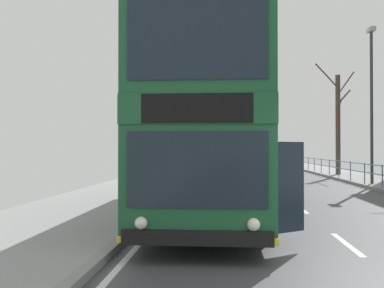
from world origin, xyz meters
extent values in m
cube|color=silver|center=(0.00, 2.60, 0.00)|extent=(0.12, 2.00, 0.00)
cube|color=silver|center=(0.00, 7.40, 0.00)|extent=(0.12, 2.00, 0.00)
cube|color=silver|center=(0.00, 12.20, 0.00)|extent=(0.12, 2.00, 0.00)
cube|color=silver|center=(0.00, 17.00, 0.00)|extent=(0.12, 2.00, 0.00)
cube|color=silver|center=(0.00, 21.80, 0.00)|extent=(0.12, 2.00, 0.00)
cube|color=silver|center=(0.00, 26.60, 0.00)|extent=(0.12, 2.00, 0.00)
cube|color=silver|center=(0.00, 31.40, 0.00)|extent=(0.12, 2.00, 0.00)
cube|color=silver|center=(0.00, 36.20, 0.00)|extent=(0.12, 2.00, 0.00)
cube|color=silver|center=(0.00, 41.00, 0.00)|extent=(0.12, 2.00, 0.00)
cube|color=silver|center=(0.00, 45.80, 0.00)|extent=(0.12, 2.00, 0.00)
cube|color=silver|center=(0.00, 50.60, 0.00)|extent=(0.12, 2.00, 0.00)
cube|color=silver|center=(-3.95, 0.00, 0.00)|extent=(0.12, 133.00, 0.00)
cube|color=gray|center=(-4.30, 0.00, 0.07)|extent=(0.20, 140.00, 0.14)
cube|color=#19512D|center=(-2.76, 6.44, 1.28)|extent=(2.48, 11.28, 1.86)
cube|color=#19512D|center=(-2.76, 6.44, 2.45)|extent=(2.50, 11.34, 0.48)
cube|color=#19512D|center=(-2.76, 6.44, 3.54)|extent=(2.48, 11.28, 1.69)
cube|color=#154527|center=(-2.76, 6.44, 4.42)|extent=(2.41, 10.95, 0.08)
cube|color=#19232D|center=(-2.75, 0.79, 1.50)|extent=(2.18, 0.03, 1.19)
cube|color=black|center=(-2.75, 0.78, 2.45)|extent=(1.73, 0.03, 0.46)
cube|color=#19232D|center=(-2.75, 0.79, 3.54)|extent=(2.18, 0.03, 1.29)
cube|color=black|center=(-2.75, 0.78, 0.45)|extent=(2.35, 0.08, 0.24)
cube|color=yellow|center=(-2.76, 6.44, 0.41)|extent=(2.51, 11.34, 0.10)
cube|color=#19232D|center=(-1.51, 6.73, 1.54)|extent=(0.03, 8.80, 0.96)
cube|color=#19232D|center=(-1.51, 6.44, 3.62)|extent=(0.03, 10.15, 1.02)
cube|color=#19232D|center=(-4.01, 6.73, 1.54)|extent=(0.03, 8.80, 0.96)
cube|color=#19232D|center=(-4.01, 6.44, 3.62)|extent=(0.03, 10.15, 1.02)
sphere|color=white|center=(-1.89, 0.77, 0.67)|extent=(0.20, 0.20, 0.20)
sphere|color=white|center=(-3.62, 0.77, 0.67)|extent=(0.20, 0.20, 0.20)
cube|color=#19232D|center=(-1.24, 1.85, 1.15)|extent=(0.68, 0.49, 1.60)
cube|color=black|center=(-1.58, 2.15, 1.15)|extent=(0.10, 0.90, 1.60)
cylinder|color=black|center=(-1.57, 3.00, 0.52)|extent=(0.30, 1.04, 1.04)
cylinder|color=black|center=(-3.94, 3.00, 0.52)|extent=(0.30, 1.04, 1.04)
cylinder|color=black|center=(-1.57, 10.19, 0.52)|extent=(0.30, 1.04, 1.04)
cylinder|color=black|center=(-3.95, 10.18, 0.52)|extent=(0.30, 1.04, 1.04)
cylinder|color=#386BA8|center=(4.45, 13.12, 0.64)|extent=(0.05, 0.05, 1.01)
cylinder|color=#386BA8|center=(4.45, 15.43, 0.64)|extent=(0.05, 0.05, 1.01)
cylinder|color=#386BA8|center=(4.45, 17.74, 0.64)|extent=(0.05, 0.05, 1.01)
cylinder|color=#386BA8|center=(4.45, 20.05, 0.64)|extent=(0.05, 0.05, 1.01)
cylinder|color=#386BA8|center=(4.45, 22.36, 0.64)|extent=(0.05, 0.05, 1.01)
cylinder|color=#386BA8|center=(4.45, 24.67, 0.64)|extent=(0.05, 0.05, 1.01)
cylinder|color=#386BA8|center=(4.45, 26.99, 0.64)|extent=(0.05, 0.05, 1.01)
cylinder|color=#386BA8|center=(4.45, 29.30, 0.64)|extent=(0.05, 0.05, 1.01)
cylinder|color=#386BA8|center=(4.45, 31.61, 0.64)|extent=(0.05, 0.05, 1.01)
cylinder|color=#386BA8|center=(4.45, 33.92, 0.64)|extent=(0.05, 0.05, 1.01)
cylinder|color=#386BA8|center=(4.45, 17.74, 1.10)|extent=(0.04, 32.36, 0.04)
cylinder|color=#386BA8|center=(4.45, 17.74, 0.69)|extent=(0.04, 32.36, 0.04)
cylinder|color=#38383D|center=(4.81, 15.47, 3.83)|extent=(0.14, 0.14, 7.38)
cube|color=#B2B2AD|center=(4.81, 15.47, 7.64)|extent=(0.28, 0.60, 0.20)
cylinder|color=#4C3D2D|center=(5.21, 23.13, 3.45)|extent=(0.31, 0.31, 6.61)
cylinder|color=#4C3D2D|center=(5.38, 23.73, 5.87)|extent=(0.43, 1.27, 0.92)
cylinder|color=#4C3D2D|center=(5.70, 23.49, 5.33)|extent=(1.11, 0.85, 1.07)
cylinder|color=#4C3D2D|center=(4.42, 22.85, 6.67)|extent=(1.66, 0.67, 1.57)
cylinder|color=#4C3D2D|center=(5.51, 22.38, 6.06)|extent=(0.70, 1.57, 1.32)
cylinder|color=#4C3D2D|center=(5.54, 23.94, 4.80)|extent=(0.76, 1.67, 1.02)
camera|label=1|loc=(-2.33, -5.74, 1.82)|focal=39.75mm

